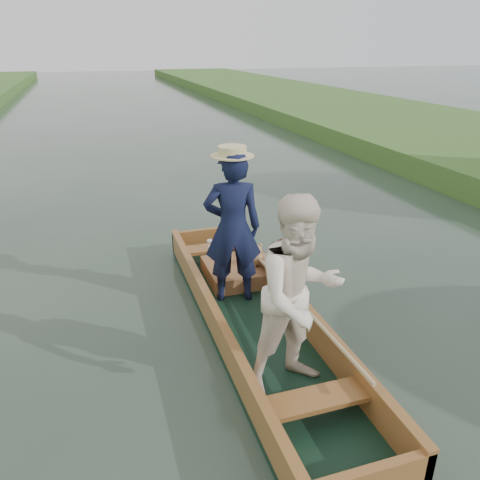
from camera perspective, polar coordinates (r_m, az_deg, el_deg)
name	(u,v)px	position (r m, az deg, el deg)	size (l,w,h in m)	color
ground	(255,331)	(5.77, 1.85, -10.97)	(120.00, 120.00, 0.00)	#283D30
trees_far	(235,97)	(7.23, -0.67, 17.00)	(20.98, 5.16, 4.21)	#47331E
punt	(264,283)	(5.18, 2.98, -5.20)	(1.13, 5.00, 2.08)	black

